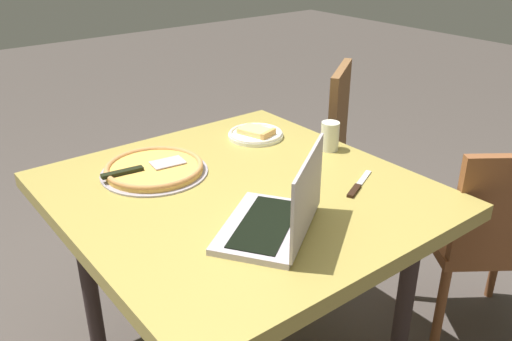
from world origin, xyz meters
name	(u,v)px	position (x,y,z in m)	size (l,w,h in m)	color
dining_table	(240,209)	(0.00, 0.00, 0.64)	(1.05, 1.09, 0.72)	#A99545
laptop	(280,216)	(0.07, 0.27, 0.77)	(0.39, 0.36, 0.23)	#B7ACB6
pizza_plate	(256,134)	(-0.30, -0.31, 0.73)	(0.21, 0.21, 0.04)	white
pizza_tray	(154,169)	(0.16, -0.26, 0.73)	(0.35, 0.35, 0.03)	#9F98A3
table_knife	(358,186)	(-0.29, 0.22, 0.72)	(0.19, 0.11, 0.01)	silver
drink_cup	(330,136)	(-0.44, -0.05, 0.77)	(0.07, 0.07, 0.10)	silver
chair_near	(315,143)	(-0.80, -0.49, 0.51)	(0.54, 0.54, 0.88)	brown
chair_far	(492,232)	(-0.76, 0.45, 0.49)	(0.59, 0.59, 0.83)	brown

